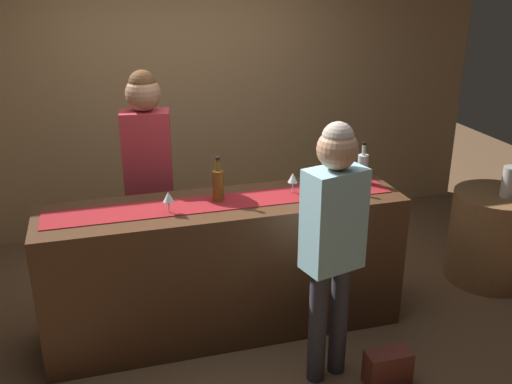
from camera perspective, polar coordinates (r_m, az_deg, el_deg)
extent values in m
plane|color=brown|center=(4.24, -2.92, -13.09)|extent=(10.00, 10.00, 0.00)
cube|color=tan|center=(5.46, -7.87, 11.11)|extent=(6.00, 0.12, 2.90)
cube|color=#472B19|center=(3.99, -3.05, -7.41)|extent=(2.40, 0.60, 0.96)
cube|color=maroon|center=(3.79, -3.19, -0.99)|extent=(2.28, 0.28, 0.01)
cylinder|color=brown|center=(3.78, -3.73, 0.59)|extent=(0.07, 0.07, 0.21)
cylinder|color=brown|center=(3.73, -3.79, 2.64)|extent=(0.03, 0.03, 0.08)
cylinder|color=black|center=(3.71, -3.80, 3.32)|extent=(0.03, 0.03, 0.02)
cylinder|color=#194723|center=(4.02, 7.51, 1.76)|extent=(0.07, 0.07, 0.21)
cylinder|color=#194723|center=(3.98, 7.61, 3.69)|extent=(0.03, 0.03, 0.08)
cylinder|color=black|center=(3.96, 7.64, 4.33)|extent=(0.03, 0.03, 0.02)
cylinder|color=#B2C6C1|center=(4.15, 10.44, 2.22)|extent=(0.07, 0.07, 0.21)
cylinder|color=#B2C6C1|center=(4.11, 10.57, 4.10)|extent=(0.03, 0.03, 0.08)
cylinder|color=black|center=(4.10, 10.62, 4.72)|extent=(0.03, 0.03, 0.02)
cylinder|color=silver|center=(3.66, -8.54, -2.06)|extent=(0.06, 0.06, 0.00)
cylinder|color=silver|center=(3.64, -8.57, -1.49)|extent=(0.01, 0.01, 0.07)
cone|color=silver|center=(3.61, -8.63, -0.47)|extent=(0.07, 0.07, 0.06)
cylinder|color=silver|center=(3.95, 3.61, -0.08)|extent=(0.06, 0.06, 0.00)
cylinder|color=silver|center=(3.93, 3.63, 0.46)|extent=(0.01, 0.01, 0.07)
cone|color=silver|center=(3.91, 3.65, 1.42)|extent=(0.07, 0.07, 0.06)
cylinder|color=#26262B|center=(4.48, -9.00, -5.35)|extent=(0.11, 0.11, 0.82)
cylinder|color=#26262B|center=(4.48, -11.05, -5.44)|extent=(0.11, 0.11, 0.82)
cube|color=#B7333D|center=(4.21, -10.65, 3.55)|extent=(0.37, 0.25, 0.65)
sphere|color=#9E7051|center=(4.10, -11.07, 9.49)|extent=(0.24, 0.24, 0.24)
sphere|color=brown|center=(4.08, -11.14, 10.41)|extent=(0.19, 0.19, 0.19)
cylinder|color=#33333D|center=(3.59, 6.08, -12.99)|extent=(0.11, 0.11, 0.76)
cylinder|color=#33333D|center=(3.67, 8.15, -12.23)|extent=(0.11, 0.11, 0.76)
cube|color=#99D1E0|center=(3.30, 7.66, -2.71)|extent=(0.38, 0.28, 0.60)
sphere|color=tan|center=(3.15, 8.02, 4.20)|extent=(0.23, 0.23, 0.23)
sphere|color=#AD9E8E|center=(3.14, 8.08, 5.30)|extent=(0.18, 0.18, 0.18)
cylinder|color=brown|center=(5.04, 22.26, -4.08)|extent=(0.68, 0.68, 0.74)
cylinder|color=#A8A399|center=(4.83, 23.77, 0.91)|extent=(0.13, 0.13, 0.24)
cube|color=brown|center=(3.78, 12.84, -16.49)|extent=(0.28, 0.14, 0.22)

